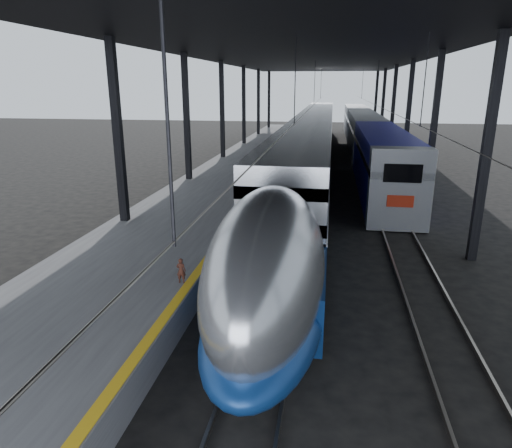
# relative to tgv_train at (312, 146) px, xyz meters

# --- Properties ---
(ground) EXTENTS (160.00, 160.00, 0.00)m
(ground) POSITION_rel_tgv_train_xyz_m (-2.00, -24.60, -2.13)
(ground) COLOR black
(ground) RESTS_ON ground
(platform) EXTENTS (6.00, 80.00, 1.00)m
(platform) POSITION_rel_tgv_train_xyz_m (-5.50, -4.60, -1.63)
(platform) COLOR #4C4C4F
(platform) RESTS_ON ground
(yellow_strip) EXTENTS (0.30, 80.00, 0.01)m
(yellow_strip) POSITION_rel_tgv_train_xyz_m (-2.70, -4.60, -1.13)
(yellow_strip) COLOR gold
(yellow_strip) RESTS_ON platform
(rails) EXTENTS (6.52, 80.00, 0.16)m
(rails) POSITION_rel_tgv_train_xyz_m (2.50, -4.60, -2.05)
(rails) COLOR slate
(rails) RESTS_ON ground
(canopy) EXTENTS (18.00, 75.00, 9.47)m
(canopy) POSITION_rel_tgv_train_xyz_m (-0.10, -4.60, 6.98)
(canopy) COLOR black
(canopy) RESTS_ON ground
(tgv_train) EXTENTS (3.18, 65.20, 4.56)m
(tgv_train) POSITION_rel_tgv_train_xyz_m (0.00, 0.00, 0.00)
(tgv_train) COLOR #ACAEB3
(tgv_train) RESTS_ON ground
(second_train) EXTENTS (3.01, 56.05, 4.14)m
(second_train) POSITION_rel_tgv_train_xyz_m (5.00, 10.86, -0.03)
(second_train) COLOR #171690
(second_train) RESTS_ON ground
(child) EXTENTS (0.30, 0.20, 0.83)m
(child) POSITION_rel_tgv_train_xyz_m (-2.96, -26.00, -0.72)
(child) COLOR #4B2319
(child) RESTS_ON platform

